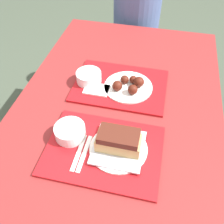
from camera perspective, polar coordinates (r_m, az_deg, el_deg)
ground_plane at (r=1.72m, az=0.38°, el=-17.12°), size 12.00×12.00×0.00m
picnic_table at (r=1.18m, az=0.53°, el=-3.42°), size 0.95×1.64×0.72m
picnic_bench_far at (r=2.14m, az=6.67°, el=13.05°), size 0.90×0.28×0.43m
tray_near at (r=0.99m, az=-1.88°, el=-8.73°), size 0.45×0.33×0.01m
tray_far at (r=1.25m, az=1.89°, el=6.08°), size 0.45×0.33×0.01m
bowl_coleslaw_near at (r=1.02m, az=-9.59°, el=-4.33°), size 0.12×0.12×0.05m
brisket_sandwich_plate at (r=0.96m, az=1.51°, el=-7.21°), size 0.23×0.23×0.10m
plastic_fork_near at (r=0.98m, az=-7.58°, el=-9.14°), size 0.02×0.17×0.00m
plastic_knife_near at (r=0.98m, az=-6.35°, el=-9.40°), size 0.02×0.17×0.00m
condiment_packet at (r=1.03m, az=-0.54°, el=-5.15°), size 0.04×0.03×0.01m
bowl_coleslaw_far at (r=1.25m, az=-5.33°, el=8.10°), size 0.12×0.12×0.05m
wings_plate_far at (r=1.22m, az=3.88°, el=6.13°), size 0.24×0.24×0.06m
napkin_far at (r=1.22m, az=-3.54°, el=5.18°), size 0.12×0.08×0.01m
person_seated_across at (r=1.97m, az=5.71°, el=21.87°), size 0.34×0.34×0.70m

